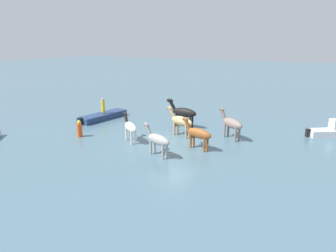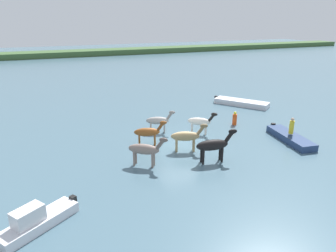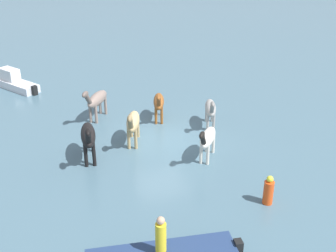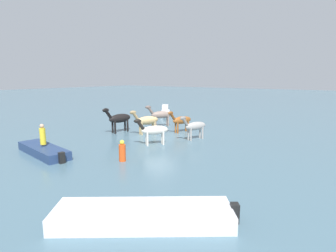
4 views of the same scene
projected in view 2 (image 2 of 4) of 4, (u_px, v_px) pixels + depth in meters
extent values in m
plane|color=#476675|center=(179.00, 144.00, 22.10)|extent=(169.42, 169.42, 0.00)
cube|color=#3E5D32|center=(79.00, 56.00, 71.68)|extent=(152.47, 6.00, 2.40)
ellipsoid|color=tan|center=(185.00, 136.00, 20.63)|extent=(1.99, 1.19, 0.65)
cylinder|color=tan|center=(193.00, 143.00, 20.97)|extent=(0.14, 0.14, 1.06)
cylinder|color=tan|center=(194.00, 144.00, 20.68)|extent=(0.14, 0.14, 1.06)
cylinder|color=tan|center=(176.00, 143.00, 20.94)|extent=(0.14, 0.14, 1.06)
cylinder|color=tan|center=(177.00, 145.00, 20.64)|extent=(0.14, 0.14, 1.06)
cylinder|color=olive|center=(201.00, 130.00, 20.52)|extent=(0.63, 0.41, 0.71)
ellipsoid|color=olive|center=(204.00, 126.00, 20.43)|extent=(0.57, 0.39, 0.28)
ellipsoid|color=black|center=(212.00, 145.00, 19.01)|extent=(2.12, 0.87, 0.69)
cylinder|color=black|center=(220.00, 151.00, 19.50)|extent=(0.15, 0.15, 1.14)
cylinder|color=black|center=(222.00, 154.00, 19.20)|extent=(0.15, 0.15, 1.14)
cylinder|color=black|center=(201.00, 154.00, 19.21)|extent=(0.15, 0.15, 1.14)
cylinder|color=black|center=(203.00, 156.00, 18.90)|extent=(0.15, 0.15, 1.14)
cylinder|color=black|center=(229.00, 137.00, 19.12)|extent=(0.65, 0.32, 0.76)
ellipsoid|color=black|center=(233.00, 131.00, 19.07)|extent=(0.59, 0.31, 0.30)
ellipsoid|color=brown|center=(147.00, 132.00, 21.57)|extent=(1.86, 1.06, 0.60)
cylinder|color=brown|center=(155.00, 138.00, 21.91)|extent=(0.13, 0.13, 0.99)
cylinder|color=brown|center=(155.00, 139.00, 21.63)|extent=(0.13, 0.13, 0.99)
cylinder|color=brown|center=(139.00, 138.00, 21.84)|extent=(0.13, 0.13, 0.99)
cylinder|color=brown|center=(139.00, 140.00, 21.57)|extent=(0.13, 0.13, 0.99)
cylinder|color=brown|center=(161.00, 126.00, 21.50)|extent=(0.58, 0.37, 0.66)
ellipsoid|color=brown|center=(163.00, 123.00, 21.43)|extent=(0.53, 0.35, 0.26)
ellipsoid|color=silver|center=(199.00, 121.00, 23.78)|extent=(1.73, 1.48, 0.60)
cylinder|color=silver|center=(206.00, 127.00, 23.95)|extent=(0.13, 0.13, 0.98)
cylinder|color=silver|center=(205.00, 129.00, 23.68)|extent=(0.13, 0.13, 0.98)
cylinder|color=silver|center=(192.00, 126.00, 24.21)|extent=(0.13, 0.13, 0.98)
cylinder|color=silver|center=(192.00, 127.00, 23.94)|extent=(0.13, 0.13, 0.98)
cylinder|color=black|center=(212.00, 118.00, 23.43)|extent=(0.56, 0.49, 0.65)
ellipsoid|color=black|center=(214.00, 114.00, 23.29)|extent=(0.51, 0.46, 0.26)
ellipsoid|color=#9E9993|center=(158.00, 121.00, 24.00)|extent=(1.83, 1.11, 0.59)
cylinder|color=#9E9993|center=(164.00, 126.00, 24.31)|extent=(0.13, 0.13, 0.97)
cylinder|color=#9E9993|center=(164.00, 127.00, 24.04)|extent=(0.13, 0.13, 0.97)
cylinder|color=#9E9993|center=(151.00, 126.00, 24.29)|extent=(0.13, 0.13, 0.97)
cylinder|color=#9E9993|center=(151.00, 127.00, 24.02)|extent=(0.13, 0.13, 0.97)
cylinder|color=slate|center=(170.00, 116.00, 23.90)|extent=(0.58, 0.38, 0.65)
ellipsoid|color=slate|center=(172.00, 112.00, 23.81)|extent=(0.52, 0.36, 0.26)
ellipsoid|color=gray|center=(144.00, 149.00, 18.61)|extent=(1.89, 1.58, 0.65)
cylinder|color=gray|center=(154.00, 157.00, 18.80)|extent=(0.14, 0.14, 1.06)
cylinder|color=gray|center=(152.00, 159.00, 18.51)|extent=(0.14, 0.14, 1.06)
cylinder|color=gray|center=(136.00, 155.00, 19.05)|extent=(0.14, 0.14, 1.06)
cylinder|color=gray|center=(134.00, 157.00, 18.77)|extent=(0.14, 0.14, 1.06)
cylinder|color=#63544C|center=(160.00, 144.00, 18.25)|extent=(0.61, 0.52, 0.71)
ellipsoid|color=#63544C|center=(164.00, 140.00, 18.10)|extent=(0.56, 0.49, 0.28)
cube|color=navy|center=(290.00, 139.00, 22.63)|extent=(1.86, 4.56, 0.63)
cube|color=black|center=(273.00, 127.00, 24.72)|extent=(0.31, 0.28, 0.68)
cube|color=silver|center=(39.00, 224.00, 13.34)|extent=(3.45, 2.79, 0.61)
cube|color=silver|center=(28.00, 216.00, 12.79)|extent=(1.43, 1.28, 0.70)
cube|color=black|center=(73.00, 202.00, 14.77)|extent=(0.36, 0.37, 0.66)
cube|color=silver|center=(241.00, 103.00, 31.73)|extent=(4.40, 5.23, 0.66)
cube|color=black|center=(216.00, 99.00, 33.08)|extent=(0.37, 0.36, 0.71)
cylinder|color=yellow|center=(292.00, 127.00, 22.29)|extent=(0.32, 0.32, 0.95)
sphere|color=tan|center=(293.00, 119.00, 22.09)|extent=(0.24, 0.24, 0.24)
cylinder|color=#E54C19|center=(235.00, 120.00, 25.91)|extent=(0.36, 0.36, 0.90)
sphere|color=yellow|center=(235.00, 113.00, 25.72)|extent=(0.24, 0.24, 0.24)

